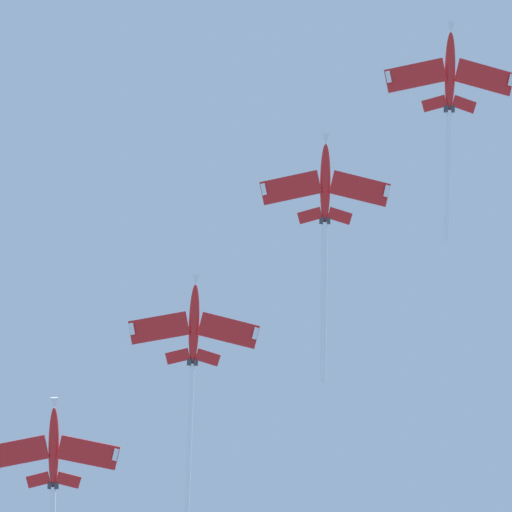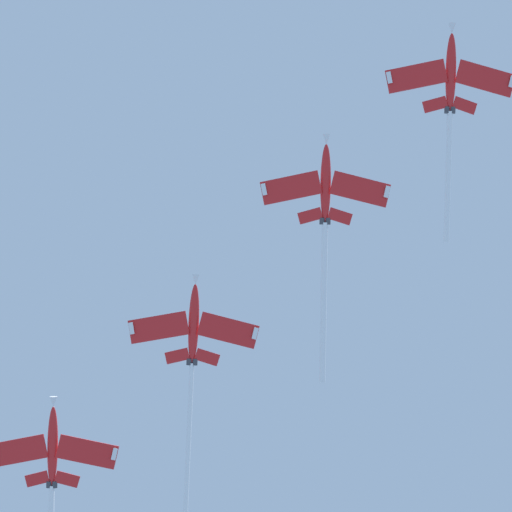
% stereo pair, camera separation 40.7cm
% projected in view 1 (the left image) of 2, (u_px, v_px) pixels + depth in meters
% --- Properties ---
extents(jet_lead, '(20.08, 30.02, 16.82)m').
position_uv_depth(jet_lead, '(449.00, 97.00, 152.82)').
color(jet_lead, red).
extents(jet_second, '(20.09, 33.80, 19.02)m').
position_uv_depth(jet_second, '(325.00, 222.00, 152.65)').
color(jet_second, red).
extents(jet_third, '(20.05, 32.33, 18.79)m').
position_uv_depth(jet_third, '(193.00, 348.00, 151.99)').
color(jet_third, red).
extents(jet_fourth, '(20.09, 33.93, 19.31)m').
position_uv_depth(jet_fourth, '(53.00, 480.00, 152.17)').
color(jet_fourth, red).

